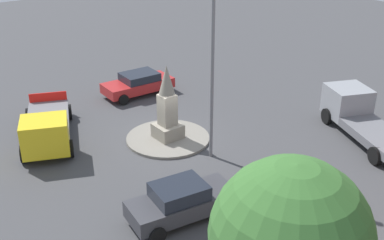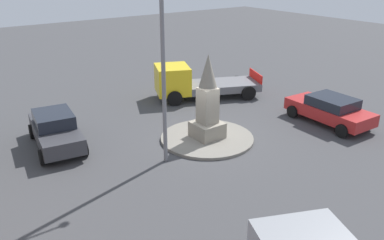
{
  "view_description": "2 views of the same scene",
  "coord_description": "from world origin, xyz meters",
  "px_view_note": "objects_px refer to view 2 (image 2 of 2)",
  "views": [
    {
      "loc": [
        -17.95,
        12.24,
        11.22
      ],
      "look_at": [
        -0.82,
        -0.91,
        1.13
      ],
      "focal_mm": 45.09,
      "sensor_mm": 36.0,
      "label": 1
    },
    {
      "loc": [
        -10.26,
        -12.84,
        7.57
      ],
      "look_at": [
        -0.62,
        0.31,
        0.99
      ],
      "focal_mm": 37.19,
      "sensor_mm": 36.0,
      "label": 2
    }
  ],
  "objects_px": {
    "streetlamp": "(162,28)",
    "car_dark_grey_parked_left": "(55,130)",
    "truck_yellow_waiting": "(194,82)",
    "monument": "(208,103)",
    "car_red_approaching": "(330,109)"
  },
  "relations": [
    {
      "from": "streetlamp",
      "to": "car_dark_grey_parked_left",
      "type": "height_order",
      "value": "streetlamp"
    },
    {
      "from": "car_dark_grey_parked_left",
      "to": "truck_yellow_waiting",
      "type": "height_order",
      "value": "truck_yellow_waiting"
    },
    {
      "from": "monument",
      "to": "truck_yellow_waiting",
      "type": "height_order",
      "value": "monument"
    },
    {
      "from": "car_dark_grey_parked_left",
      "to": "car_red_approaching",
      "type": "xyz_separation_m",
      "value": [
        11.8,
        -5.39,
        -0.04
      ]
    },
    {
      "from": "monument",
      "to": "truck_yellow_waiting",
      "type": "relative_size",
      "value": 0.6
    },
    {
      "from": "car_red_approaching",
      "to": "car_dark_grey_parked_left",
      "type": "bearing_deg",
      "value": 155.46
    },
    {
      "from": "monument",
      "to": "streetlamp",
      "type": "distance_m",
      "value": 4.5
    },
    {
      "from": "monument",
      "to": "car_red_approaching",
      "type": "relative_size",
      "value": 0.87
    },
    {
      "from": "car_red_approaching",
      "to": "truck_yellow_waiting",
      "type": "bearing_deg",
      "value": 113.48
    },
    {
      "from": "streetlamp",
      "to": "car_dark_grey_parked_left",
      "type": "distance_m",
      "value": 6.78
    },
    {
      "from": "monument",
      "to": "car_dark_grey_parked_left",
      "type": "relative_size",
      "value": 0.87
    },
    {
      "from": "monument",
      "to": "car_dark_grey_parked_left",
      "type": "xyz_separation_m",
      "value": [
        -5.72,
        3.34,
        -0.96
      ]
    },
    {
      "from": "streetlamp",
      "to": "truck_yellow_waiting",
      "type": "relative_size",
      "value": 1.4
    },
    {
      "from": "car_dark_grey_parked_left",
      "to": "truck_yellow_waiting",
      "type": "bearing_deg",
      "value": 11.25
    },
    {
      "from": "monument",
      "to": "car_dark_grey_parked_left",
      "type": "height_order",
      "value": "monument"
    }
  ]
}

